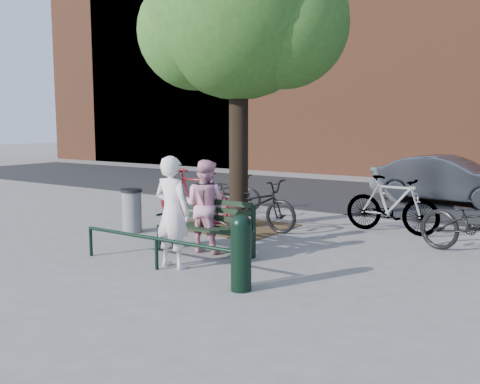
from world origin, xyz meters
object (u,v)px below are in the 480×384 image
Objects in this scene: park_bench at (208,226)px; bollard at (241,250)px; person_left at (172,212)px; parked_car at (448,180)px; person_right at (205,206)px; litter_bin at (132,210)px; bicycle_c at (253,204)px.

bollard is (1.65, -1.41, 0.08)m from park_bench.
park_bench is 1.00× the size of person_left.
parked_car is at bearing 75.96° from park_bench.
litter_bin is (-2.25, 0.45, -0.35)m from person_right.
bicycle_c is 6.56m from parked_car.
park_bench is at bearing -83.78° from person_left.
park_bench is 0.35m from person_right.
parked_car is (2.05, 8.20, 0.19)m from park_bench.
person_right is (-0.23, 1.11, -0.07)m from person_left.
bollard is (1.53, -0.37, -0.31)m from person_left.
park_bench is 1.08× the size of person_right.
parked_car is at bearing -111.18° from person_right.
park_bench is 8.45m from parked_car.
person_left is 2.96m from litter_bin.
person_left is at bearing 95.15° from person_right.
bicycle_c reaches higher than litter_bin.
bollard is 9.61m from parked_car.
parked_car is (4.41, 7.68, 0.21)m from litter_bin.
person_left is at bearing 174.27° from parked_car.
bollard reaches higher than litter_bin.
person_left is 9.44m from parked_car.
person_left reaches higher than litter_bin.
bollard is 4.45m from litter_bin.
park_bench is 0.85× the size of bicycle_c.
park_bench is 2.42m from litter_bin.
litter_bin is 8.85m from parked_car.
park_bench is at bearing 139.50° from bollard.
person_left is 1.60m from bollard.
bollard is 1.17× the size of litter_bin.
person_right is 0.40× the size of parked_car.
person_left is 1.67× the size of bollard.
litter_bin is at bearing -17.61° from person_right.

